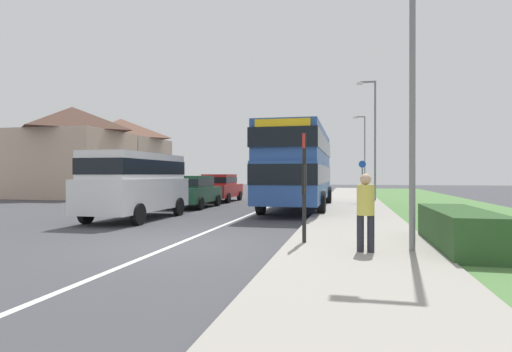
{
  "coord_description": "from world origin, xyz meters",
  "views": [
    {
      "loc": [
        3.97,
        -8.98,
        1.65
      ],
      "look_at": [
        0.67,
        5.88,
        1.6
      ],
      "focal_mm": 29.2,
      "sensor_mm": 36.0,
      "label": 1
    }
  ],
  "objects_px": {
    "street_lamp_far": "(364,148)",
    "double_decker_bus": "(299,164)",
    "street_lamp_near": "(407,57)",
    "bus_stop_sign": "(304,180)",
    "parked_car_red": "(220,187)",
    "cycle_route_sign": "(362,178)",
    "parked_car_dark_green": "(193,190)",
    "parked_van_white": "(137,181)",
    "street_lamp_mid": "(373,132)",
    "pedestrian_at_stop": "(366,209)"
  },
  "relations": [
    {
      "from": "street_lamp_far",
      "to": "pedestrian_at_stop",
      "type": "bearing_deg",
      "value": -91.95
    },
    {
      "from": "street_lamp_far",
      "to": "double_decker_bus",
      "type": "bearing_deg",
      "value": -99.92
    },
    {
      "from": "parked_van_white",
      "to": "street_lamp_mid",
      "type": "relative_size",
      "value": 0.73
    },
    {
      "from": "parked_car_red",
      "to": "pedestrian_at_stop",
      "type": "bearing_deg",
      "value": -63.25
    },
    {
      "from": "street_lamp_far",
      "to": "street_lamp_mid",
      "type": "bearing_deg",
      "value": -89.86
    },
    {
      "from": "parked_car_dark_green",
      "to": "parked_car_red",
      "type": "bearing_deg",
      "value": 90.85
    },
    {
      "from": "parked_car_red",
      "to": "cycle_route_sign",
      "type": "xyz_separation_m",
      "value": [
        8.5,
        2.46,
        0.51
      ]
    },
    {
      "from": "double_decker_bus",
      "to": "parked_car_red",
      "type": "height_order",
      "value": "double_decker_bus"
    },
    {
      "from": "double_decker_bus",
      "to": "cycle_route_sign",
      "type": "bearing_deg",
      "value": 65.97
    },
    {
      "from": "parked_van_white",
      "to": "cycle_route_sign",
      "type": "xyz_separation_m",
      "value": [
        8.48,
        12.76,
        -0.0
      ]
    },
    {
      "from": "parked_car_red",
      "to": "parked_car_dark_green",
      "type": "bearing_deg",
      "value": -89.15
    },
    {
      "from": "parked_van_white",
      "to": "street_lamp_near",
      "type": "xyz_separation_m",
      "value": [
        8.77,
        -5.15,
        2.59
      ]
    },
    {
      "from": "parked_van_white",
      "to": "parked_car_red",
      "type": "distance_m",
      "value": 10.31
    },
    {
      "from": "cycle_route_sign",
      "to": "street_lamp_mid",
      "type": "relative_size",
      "value": 0.35
    },
    {
      "from": "pedestrian_at_stop",
      "to": "bus_stop_sign",
      "type": "xyz_separation_m",
      "value": [
        -1.31,
        0.92,
        0.56
      ]
    },
    {
      "from": "parked_car_dark_green",
      "to": "street_lamp_mid",
      "type": "distance_m",
      "value": 11.61
    },
    {
      "from": "double_decker_bus",
      "to": "cycle_route_sign",
      "type": "height_order",
      "value": "double_decker_bus"
    },
    {
      "from": "street_lamp_near",
      "to": "street_lamp_far",
      "type": "distance_m",
      "value": 32.19
    },
    {
      "from": "parked_car_red",
      "to": "street_lamp_far",
      "type": "xyz_separation_m",
      "value": [
        9.07,
        16.74,
        3.25
      ]
    },
    {
      "from": "parked_van_white",
      "to": "double_decker_bus",
      "type": "bearing_deg",
      "value": 46.86
    },
    {
      "from": "pedestrian_at_stop",
      "to": "bus_stop_sign",
      "type": "relative_size",
      "value": 0.64
    },
    {
      "from": "street_lamp_near",
      "to": "bus_stop_sign",
      "type": "bearing_deg",
      "value": 165.29
    },
    {
      "from": "street_lamp_mid",
      "to": "pedestrian_at_stop",
      "type": "bearing_deg",
      "value": -93.74
    },
    {
      "from": "pedestrian_at_stop",
      "to": "street_lamp_mid",
      "type": "height_order",
      "value": "street_lamp_mid"
    },
    {
      "from": "bus_stop_sign",
      "to": "parked_car_red",
      "type": "bearing_deg",
      "value": 114.1
    },
    {
      "from": "pedestrian_at_stop",
      "to": "parked_car_red",
      "type": "bearing_deg",
      "value": 116.75
    },
    {
      "from": "double_decker_bus",
      "to": "parked_car_dark_green",
      "type": "height_order",
      "value": "double_decker_bus"
    },
    {
      "from": "street_lamp_far",
      "to": "bus_stop_sign",
      "type": "bearing_deg",
      "value": -94.36
    },
    {
      "from": "double_decker_bus",
      "to": "parked_car_dark_green",
      "type": "relative_size",
      "value": 2.46
    },
    {
      "from": "street_lamp_near",
      "to": "street_lamp_far",
      "type": "relative_size",
      "value": 0.96
    },
    {
      "from": "street_lamp_near",
      "to": "street_lamp_mid",
      "type": "bearing_deg",
      "value": 88.89
    },
    {
      "from": "parked_van_white",
      "to": "street_lamp_far",
      "type": "height_order",
      "value": "street_lamp_far"
    },
    {
      "from": "parked_car_red",
      "to": "street_lamp_mid",
      "type": "distance_m",
      "value": 9.83
    },
    {
      "from": "parked_car_red",
      "to": "bus_stop_sign",
      "type": "bearing_deg",
      "value": -65.9
    },
    {
      "from": "pedestrian_at_stop",
      "to": "street_lamp_mid",
      "type": "relative_size",
      "value": 0.23
    },
    {
      "from": "bus_stop_sign",
      "to": "cycle_route_sign",
      "type": "relative_size",
      "value": 1.03
    },
    {
      "from": "parked_van_white",
      "to": "pedestrian_at_stop",
      "type": "bearing_deg",
      "value": -34.71
    },
    {
      "from": "cycle_route_sign",
      "to": "street_lamp_mid",
      "type": "distance_m",
      "value": 2.94
    },
    {
      "from": "pedestrian_at_stop",
      "to": "bus_stop_sign",
      "type": "distance_m",
      "value": 1.69
    },
    {
      "from": "parked_car_dark_green",
      "to": "street_lamp_near",
      "type": "height_order",
      "value": "street_lamp_near"
    },
    {
      "from": "parked_car_dark_green",
      "to": "bus_stop_sign",
      "type": "bearing_deg",
      "value": -56.84
    },
    {
      "from": "parked_van_white",
      "to": "parked_car_red",
      "type": "xyz_separation_m",
      "value": [
        -0.02,
        10.3,
        -0.51
      ]
    },
    {
      "from": "double_decker_bus",
      "to": "street_lamp_mid",
      "type": "bearing_deg",
      "value": 59.1
    },
    {
      "from": "parked_van_white",
      "to": "pedestrian_at_stop",
      "type": "height_order",
      "value": "parked_van_white"
    },
    {
      "from": "bus_stop_sign",
      "to": "cycle_route_sign",
      "type": "xyz_separation_m",
      "value": [
        1.84,
        17.36,
        -0.11
      ]
    },
    {
      "from": "parked_car_dark_green",
      "to": "street_lamp_far",
      "type": "relative_size",
      "value": 0.57
    },
    {
      "from": "parked_car_red",
      "to": "street_lamp_near",
      "type": "relative_size",
      "value": 0.61
    },
    {
      "from": "double_decker_bus",
      "to": "pedestrian_at_stop",
      "type": "distance_m",
      "value": 11.55
    },
    {
      "from": "pedestrian_at_stop",
      "to": "street_lamp_near",
      "type": "relative_size",
      "value": 0.24
    },
    {
      "from": "parked_car_red",
      "to": "street_lamp_near",
      "type": "height_order",
      "value": "street_lamp_near"
    }
  ]
}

